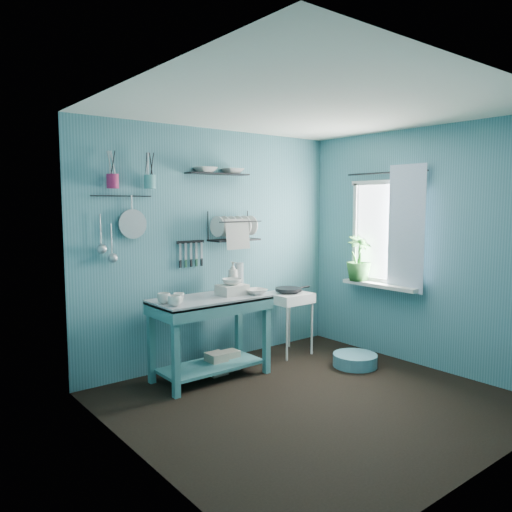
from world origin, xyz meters
TOP-DOWN VIEW (x-y plane):
  - floor at (0.00, 0.00)m, footprint 3.20×3.20m
  - ceiling at (0.00, 0.00)m, footprint 3.20×3.20m
  - wall_back at (0.00, 1.50)m, footprint 3.20×0.00m
  - wall_front at (0.00, -1.50)m, footprint 3.20×0.00m
  - wall_left at (-1.60, 0.00)m, footprint 0.00×3.00m
  - wall_right at (1.60, 0.00)m, footprint 0.00×3.00m
  - work_counter at (-0.37, 1.04)m, footprint 1.22×0.77m
  - mug_left at (-0.85, 0.88)m, footprint 0.12×0.12m
  - mug_mid at (-0.75, 0.98)m, footprint 0.14×0.14m
  - mug_right at (-0.87, 1.04)m, footprint 0.17×0.17m
  - wash_tub at (-0.12, 1.02)m, footprint 0.28×0.22m
  - tub_bowl at (-0.12, 1.02)m, footprint 0.20×0.19m
  - soap_bottle at (0.05, 1.24)m, footprint 0.11×0.12m
  - water_bottle at (0.15, 1.26)m, footprint 0.09×0.09m
  - counter_bowl at (0.08, 0.89)m, footprint 0.22×0.22m
  - hotplate_stand at (0.77, 1.17)m, footprint 0.51×0.51m
  - frying_pan at (0.77, 1.17)m, footprint 0.30×0.30m
  - knife_strip at (-0.32, 1.47)m, footprint 0.32×0.02m
  - dish_rack at (0.17, 1.37)m, footprint 0.55×0.25m
  - upper_shelf at (-0.03, 1.40)m, footprint 0.71×0.22m
  - shelf_bowl_left at (-0.18, 1.40)m, footprint 0.23×0.23m
  - shelf_bowl_right at (0.16, 1.40)m, footprint 0.23×0.23m
  - utensil_cup_magenta at (-1.17, 1.42)m, footprint 0.11×0.11m
  - utensil_cup_teal at (-0.80, 1.42)m, footprint 0.11×0.11m
  - colander at (-0.97, 1.45)m, footprint 0.28×0.03m
  - ladle_outer at (-1.28, 1.46)m, footprint 0.01×0.01m
  - ladle_inner at (-1.18, 1.46)m, footprint 0.01×0.01m
  - hook_rail at (-1.06, 1.47)m, footprint 0.60×0.01m
  - window_glass at (1.59, 0.45)m, footprint 0.00×1.10m
  - windowsill at (1.50, 0.45)m, footprint 0.16×0.95m
  - curtain at (1.52, 0.15)m, footprint 0.00×1.35m
  - curtain_rod at (1.54, 0.45)m, footprint 0.02×1.05m
  - potted_plant at (1.48, 0.75)m, footprint 0.35×0.35m
  - storage_tin_large at (-0.27, 1.09)m, footprint 0.18×0.18m
  - storage_tin_small at (-0.07, 1.12)m, footprint 0.15×0.15m
  - floor_basin at (1.02, 0.38)m, footprint 0.47×0.47m

SIDE VIEW (x-z plane):
  - floor at x=0.00m, z-range 0.00..0.00m
  - floor_basin at x=1.02m, z-range 0.00..0.13m
  - storage_tin_small at x=-0.07m, z-range 0.00..0.20m
  - storage_tin_large at x=-0.27m, z-range 0.00..0.22m
  - hotplate_stand at x=0.77m, z-range 0.00..0.71m
  - work_counter at x=-0.37m, z-range 0.00..0.81m
  - frying_pan at x=0.77m, z-range 0.73..0.76m
  - windowsill at x=1.50m, z-range 0.79..0.83m
  - counter_bowl at x=0.08m, z-range 0.81..0.86m
  - mug_mid at x=-0.75m, z-range 0.81..0.90m
  - mug_left at x=-0.85m, z-range 0.81..0.90m
  - mug_right at x=-0.87m, z-range 0.81..0.90m
  - wash_tub at x=-0.12m, z-range 0.81..0.91m
  - tub_bowl at x=-0.12m, z-range 0.91..0.97m
  - water_bottle at x=0.15m, z-range 0.81..1.09m
  - soap_bottle at x=0.05m, z-range 0.81..1.11m
  - potted_plant at x=1.48m, z-range 0.83..1.35m
  - wall_back at x=0.00m, z-range -0.35..2.85m
  - wall_front at x=0.00m, z-range -0.35..2.85m
  - wall_left at x=-1.60m, z-range -0.25..2.75m
  - wall_right at x=1.60m, z-range -0.25..2.75m
  - knife_strip at x=-0.32m, z-range 1.31..1.34m
  - ladle_inner at x=-1.18m, z-range 1.23..1.53m
  - window_glass at x=1.59m, z-range 0.85..1.95m
  - curtain at x=1.52m, z-range 0.77..2.12m
  - ladle_outer at x=-1.28m, z-range 1.32..1.62m
  - dish_rack at x=0.17m, z-range 1.31..1.63m
  - colander at x=-0.97m, z-range 1.38..1.66m
  - hook_rail at x=-1.06m, z-range 1.78..1.79m
  - utensil_cup_magenta at x=-1.17m, z-range 1.85..1.98m
  - utensil_cup_teal at x=-0.80m, z-range 1.86..1.99m
  - upper_shelf at x=-0.03m, z-range 2.02..2.03m
  - shelf_bowl_right at x=0.16m, z-range 2.02..2.08m
  - curtain_rod at x=1.54m, z-range 2.04..2.06m
  - shelf_bowl_left at x=-0.18m, z-range 2.05..2.10m
  - ceiling at x=0.00m, z-range 2.50..2.50m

